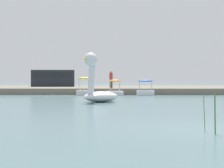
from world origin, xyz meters
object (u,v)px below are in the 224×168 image
pedal_boat_blue (145,90)px  parked_van (53,78)px  pedal_boat_yellow (85,90)px  swan_boat (98,89)px  pedal_boat_orange (115,91)px  person_on_path (111,79)px

pedal_boat_blue → parked_van: (-10.06, 12.42, 1.20)m
pedal_boat_yellow → pedal_boat_blue: bearing=2.4°
swan_boat → pedal_boat_orange: size_ratio=1.28×
pedal_boat_yellow → person_on_path: 5.02m
pedal_boat_blue → pedal_boat_orange: size_ratio=1.09×
pedal_boat_blue → person_on_path: (-3.04, 4.22, 1.01)m
pedal_boat_orange → person_on_path: person_on_path is taller
person_on_path → swan_boat: bearing=-91.6°
pedal_boat_yellow → parked_van: 13.59m
pedal_boat_blue → parked_van: size_ratio=0.47×
person_on_path → parked_van: size_ratio=0.33×
pedal_boat_blue → pedal_boat_orange: pedal_boat_orange is taller
swan_boat → pedal_boat_orange: (0.84, 10.37, -0.43)m
pedal_boat_blue → pedal_boat_orange: 2.65m
parked_van → swan_boat: bearing=-74.1°
pedal_boat_blue → pedal_boat_orange: bearing=-171.9°
pedal_boat_yellow → parked_van: (-4.87, 12.64, 1.14)m
pedal_boat_orange → pedal_boat_blue: bearing=8.1°
person_on_path → pedal_boat_orange: bearing=-84.8°
pedal_boat_orange → swan_boat: bearing=-94.6°
person_on_path → pedal_boat_yellow: bearing=-115.8°
pedal_boat_yellow → pedal_boat_orange: bearing=-3.5°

